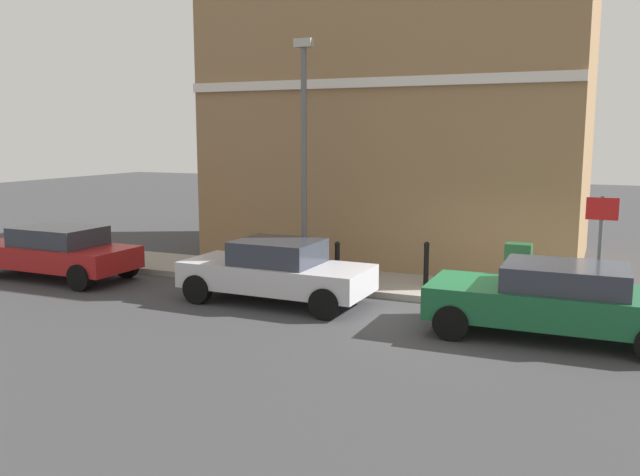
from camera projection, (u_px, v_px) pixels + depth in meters
ground at (459, 320)px, 13.24m from camera, size 80.00×80.00×0.00m
sidewalk at (248, 272)px, 17.50m from camera, size 2.21×30.00×0.15m
corner_building at (406, 120)px, 19.83m from camera, size 6.93×10.23×8.11m
car_green at (555, 299)px, 11.94m from camera, size 1.95×4.40×1.36m
car_silver at (277, 271)px, 14.47m from camera, size 1.86×4.17×1.38m
car_red at (56, 251)px, 16.92m from camera, size 1.90×4.35×1.34m
utility_cabinet at (518, 271)px, 14.55m from camera, size 0.46×0.61×1.15m
bollard_near_cabinet at (426, 262)px, 15.46m from camera, size 0.14×0.14×1.04m
bollard_far_kerb at (337, 262)px, 15.49m from camera, size 0.14×0.14×1.04m
street_sign at (601, 236)px, 13.13m from camera, size 0.08×0.60×2.30m
lamppost at (304, 148)px, 16.06m from camera, size 0.20×0.44×5.72m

